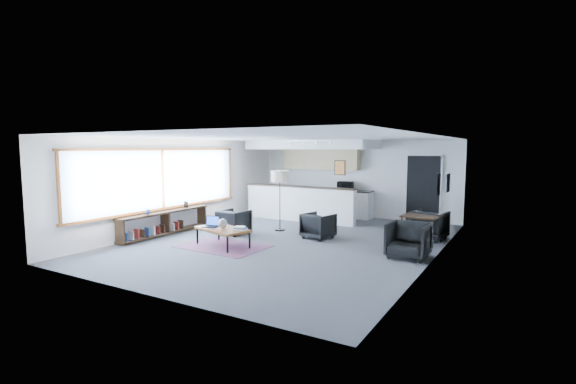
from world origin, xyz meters
The scene contains 21 objects.
room centered at (0.00, 0.00, 1.30)m, with size 7.02×9.02×2.62m.
window centered at (-3.46, -0.90, 1.46)m, with size 0.10×5.95×1.66m.
console centered at (-3.30, -1.05, 0.33)m, with size 0.35×3.00×0.80m.
kitchenette centered at (-1.20, 3.71, 1.38)m, with size 4.20×1.96×2.60m.
doorway centered at (2.30, 4.42, 1.07)m, with size 1.10×0.12×2.15m.
track_light centered at (-0.59, 2.20, 2.53)m, with size 1.60×0.07×0.15m.
wall_art_lower centered at (3.47, 0.40, 1.55)m, with size 0.03×0.38×0.48m.
wall_art_upper centered at (3.47, 1.70, 1.50)m, with size 0.03×0.34×0.44m.
kilim_rug centered at (-1.08, -1.30, 0.01)m, with size 2.09×1.46×0.01m.
coffee_table centered at (-1.08, -1.30, 0.41)m, with size 1.50×1.07×0.44m.
laptop centered at (-1.45, -1.27, 0.52)m, with size 0.38×0.33×0.25m.
ceramic_pot centered at (-1.08, -1.29, 0.56)m, with size 0.23×0.23×0.23m.
book_stack centered at (-0.59, -1.26, 0.48)m, with size 0.33×0.29×0.09m.
coaster centered at (-1.01, -1.56, 0.45)m, with size 0.11×0.11×0.01m.
armchair_left centered at (-1.73, -0.01, 0.37)m, with size 0.72×0.67×0.74m, color black.
armchair_right centered at (0.48, 0.67, 0.36)m, with size 0.71×0.66×0.73m, color black.
floor_lamp centered at (-0.92, 1.06, 1.48)m, with size 0.53×0.53×1.71m.
dining_table centered at (2.93, 1.43, 0.64)m, with size 0.90×0.90×0.70m.
dining_chair_near centered at (3.00, -0.12, 0.36)m, with size 0.70×0.65×0.72m, color black.
dining_chair_far centered at (3.00, 1.99, 0.35)m, with size 0.68×0.64×0.70m, color black.
microwave centered at (-0.21, 4.15, 1.10)m, with size 0.51×0.28×0.34m, color black.
Camera 1 is at (5.16, -8.95, 2.33)m, focal length 26.00 mm.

